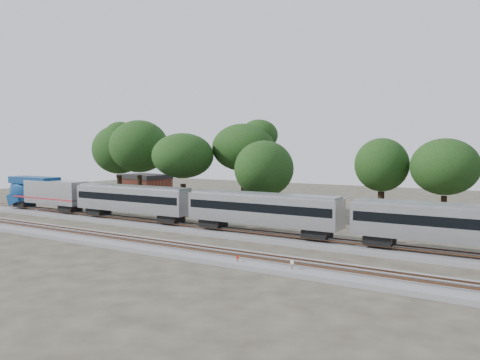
% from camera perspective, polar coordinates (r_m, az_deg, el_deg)
% --- Properties ---
extents(ground, '(160.00, 160.00, 0.00)m').
position_cam_1_polar(ground, '(47.20, -3.13, -8.02)').
color(ground, '#383328').
rests_on(ground, ground).
extents(track_far, '(160.00, 5.00, 0.73)m').
position_cam_1_polar(track_far, '(52.13, 0.62, -6.63)').
color(track_far, slate).
rests_on(track_far, ground).
extents(track_near, '(160.00, 5.00, 0.73)m').
position_cam_1_polar(track_near, '(44.00, -6.11, -8.65)').
color(track_near, slate).
rests_on(track_near, ground).
extents(train, '(129.55, 3.16, 4.65)m').
position_cam_1_polar(train, '(44.83, 24.80, -4.82)').
color(train, '#B6B9BE').
rests_on(train, ground).
extents(switch_stand_red, '(0.29, 0.05, 0.92)m').
position_cam_1_polar(switch_stand_red, '(39.04, -0.31, -9.69)').
color(switch_stand_red, '#512D19').
rests_on(switch_stand_red, ground).
extents(switch_stand_white, '(0.34, 0.14, 1.11)m').
position_cam_1_polar(switch_stand_white, '(37.00, 6.36, -10.29)').
color(switch_stand_white, '#512D19').
rests_on(switch_stand_white, ground).
extents(switch_lever, '(0.52, 0.33, 0.30)m').
position_cam_1_polar(switch_lever, '(38.00, 2.48, -10.75)').
color(switch_lever, '#512D19').
rests_on(switch_lever, ground).
extents(brick_building, '(10.28, 7.95, 4.51)m').
position_cam_1_polar(brick_building, '(94.25, -11.54, -0.68)').
color(brick_building, brown).
rests_on(brick_building, ground).
extents(tree_0, '(9.62, 9.62, 13.57)m').
position_cam_1_polar(tree_0, '(81.36, -14.54, 3.61)').
color(tree_0, black).
rests_on(tree_0, ground).
extents(tree_1, '(10.14, 10.14, 14.29)m').
position_cam_1_polar(tree_1, '(76.55, -12.19, 4.01)').
color(tree_1, black).
rests_on(tree_1, ground).
extents(tree_2, '(8.78, 8.78, 12.38)m').
position_cam_1_polar(tree_2, '(66.44, -6.98, 2.94)').
color(tree_2, black).
rests_on(tree_2, ground).
extents(tree_3, '(9.97, 9.97, 14.05)m').
position_cam_1_polar(tree_3, '(67.68, 0.40, 3.97)').
color(tree_3, black).
rests_on(tree_3, ground).
extents(tree_4, '(7.13, 7.13, 10.06)m').
position_cam_1_polar(tree_4, '(61.58, 2.97, 1.36)').
color(tree_4, black).
rests_on(tree_4, ground).
extents(tree_5, '(7.70, 7.70, 10.86)m').
position_cam_1_polar(tree_5, '(63.07, 16.89, 1.77)').
color(tree_5, black).
rests_on(tree_5, ground).
extents(tree_6, '(7.65, 7.65, 10.79)m').
position_cam_1_polar(tree_6, '(60.52, 23.70, 1.47)').
color(tree_6, black).
rests_on(tree_6, ground).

